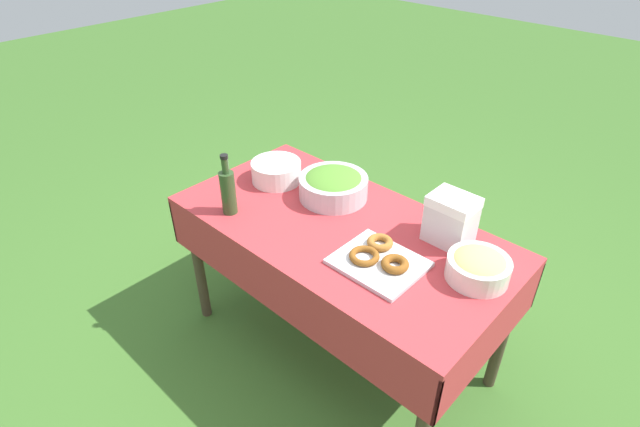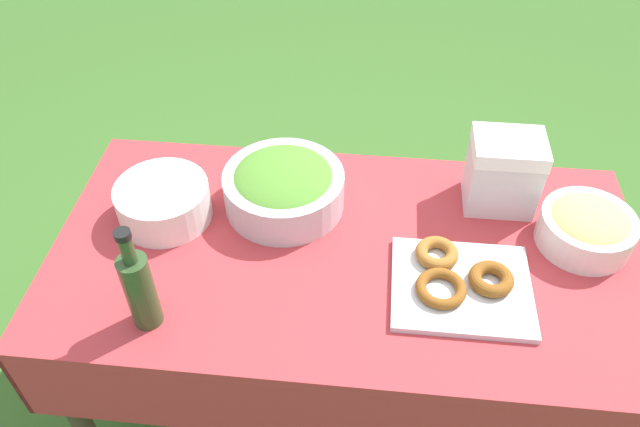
# 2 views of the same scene
# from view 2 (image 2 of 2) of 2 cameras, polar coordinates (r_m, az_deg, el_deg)

# --- Properties ---
(ground_plane) EXTENTS (14.00, 14.00, 0.00)m
(ground_plane) POSITION_cam_2_polar(r_m,az_deg,el_deg) (2.08, 1.81, -16.87)
(ground_plane) COLOR #3D6B28
(picnic_table) EXTENTS (1.41, 0.73, 0.72)m
(picnic_table) POSITION_cam_2_polar(r_m,az_deg,el_deg) (1.57, 2.30, -5.88)
(picnic_table) COLOR #B73338
(picnic_table) RESTS_ON ground_plane
(salad_bowl) EXTENTS (0.30, 0.30, 0.12)m
(salad_bowl) POSITION_cam_2_polar(r_m,az_deg,el_deg) (1.56, -3.33, 2.49)
(salad_bowl) COLOR silver
(salad_bowl) RESTS_ON picnic_table
(pasta_bowl) EXTENTS (0.22, 0.22, 0.10)m
(pasta_bowl) POSITION_cam_2_polar(r_m,az_deg,el_deg) (1.60, 23.22, -1.13)
(pasta_bowl) COLOR white
(pasta_bowl) RESTS_ON picnic_table
(donut_platter) EXTENTS (0.31, 0.28, 0.05)m
(donut_platter) POSITION_cam_2_polar(r_m,az_deg,el_deg) (1.44, 12.62, -6.10)
(donut_platter) COLOR silver
(donut_platter) RESTS_ON picnic_table
(plate_stack) EXTENTS (0.23, 0.23, 0.10)m
(plate_stack) POSITION_cam_2_polar(r_m,az_deg,el_deg) (1.58, -14.11, 1.03)
(plate_stack) COLOR white
(plate_stack) RESTS_ON picnic_table
(olive_oil_bottle) EXTENTS (0.06, 0.06, 0.27)m
(olive_oil_bottle) POSITION_cam_2_polar(r_m,az_deg,el_deg) (1.33, -16.19, -6.56)
(olive_oil_bottle) COLOR #2D4723
(olive_oil_bottle) RESTS_ON picnic_table
(cooler_box) EXTENTS (0.17, 0.14, 0.20)m
(cooler_box) POSITION_cam_2_polar(r_m,az_deg,el_deg) (1.61, 16.40, 3.65)
(cooler_box) COLOR silver
(cooler_box) RESTS_ON picnic_table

